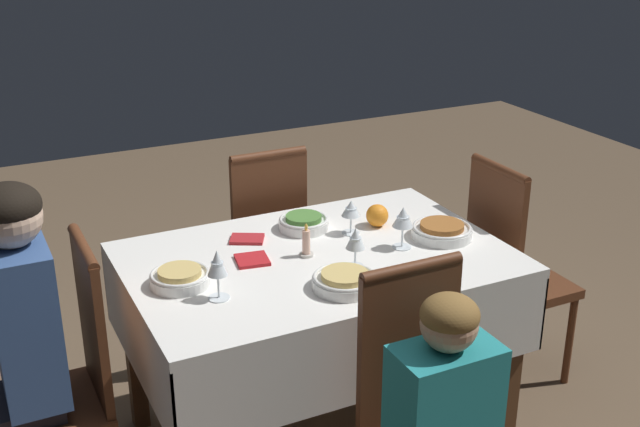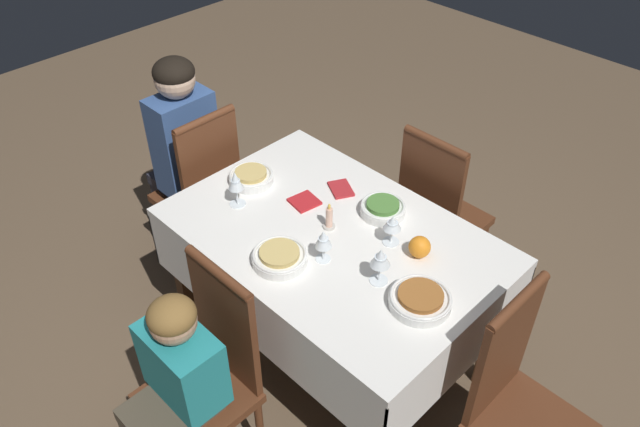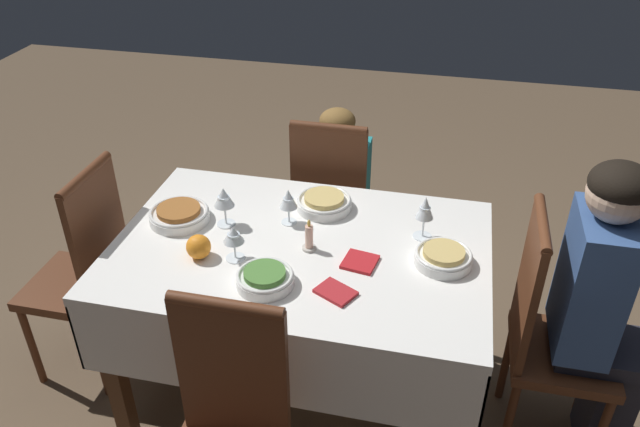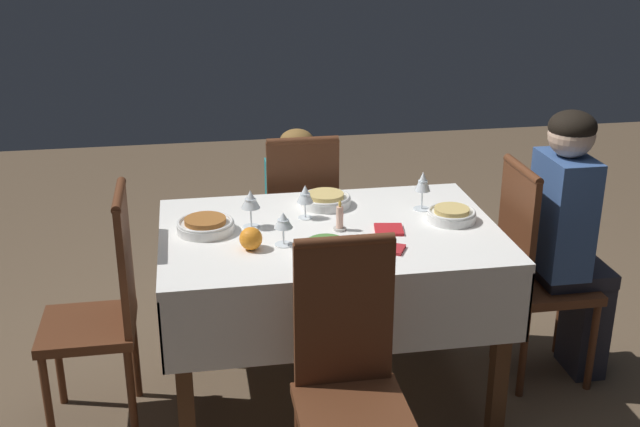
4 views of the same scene
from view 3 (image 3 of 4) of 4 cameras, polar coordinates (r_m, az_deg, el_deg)
ground_plane at (r=2.75m, az=-1.53°, el=-16.17°), size 8.00×8.00×0.00m
dining_table at (r=2.29m, az=-1.77°, el=-5.13°), size 1.34×0.89×0.77m
chair_west at (r=2.39m, az=20.01°, el=-10.01°), size 0.37×0.36×0.99m
chair_south at (r=2.91m, az=1.10°, el=0.71°), size 0.36×0.37×0.99m
chair_east at (r=2.69m, az=-20.65°, el=-4.76°), size 0.37×0.36×0.99m
person_adult_denim at (r=2.32m, az=24.32°, el=-7.51°), size 0.34×0.30×1.21m
person_child_teal at (r=3.05m, az=1.74°, el=2.40°), size 0.30×0.33×0.97m
bowl_west at (r=2.17m, az=11.21°, el=-3.91°), size 0.20×0.20×0.06m
wine_glass_west at (r=2.24m, az=9.58°, el=0.36°), size 0.07×0.07×0.17m
bowl_south at (r=2.42m, az=0.38°, el=1.04°), size 0.21×0.21×0.06m
wine_glass_south at (r=2.30m, az=-2.91°, el=1.26°), size 0.07×0.07×0.14m
bowl_east at (r=2.41m, az=-12.75°, el=-0.07°), size 0.23×0.23×0.06m
wine_glass_east at (r=2.31m, az=-8.79°, el=1.36°), size 0.08×0.08×0.16m
bowl_north at (r=2.04m, az=-5.06°, el=-5.89°), size 0.19×0.19×0.06m
wine_glass_north at (r=2.13m, az=-7.91°, el=-2.04°), size 0.07×0.07×0.13m
candle_centerpiece at (r=2.18m, az=-1.00°, el=-2.35°), size 0.05×0.05×0.12m
orange_fruit at (r=2.19m, az=-11.05°, el=-3.00°), size 0.09×0.09×0.09m
napkin_red_folded at (r=2.01m, az=1.43°, el=-7.20°), size 0.15×0.14×0.01m
napkin_spare_side at (r=2.14m, az=3.67°, el=-4.43°), size 0.13×0.13×0.01m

